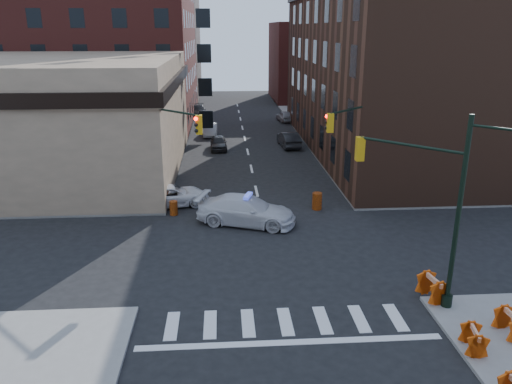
{
  "coord_description": "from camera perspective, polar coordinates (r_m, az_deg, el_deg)",
  "views": [
    {
      "loc": [
        -2.36,
        -23.96,
        11.16
      ],
      "look_at": [
        -0.5,
        3.15,
        2.2
      ],
      "focal_mm": 35.0,
      "sensor_mm": 36.0,
      "label": 1
    }
  ],
  "objects": [
    {
      "name": "signal_pole_se",
      "position": [
        21.29,
        19.52,
        -0.74
      ],
      "size": [
        5.4,
        5.27,
        8.0
      ],
      "rotation": [
        0.0,
        0.0,
        2.36
      ],
      "color": "black",
      "rests_on": "sidewalk_se"
    },
    {
      "name": "parked_car_wdeep",
      "position": [
        67.45,
        -6.62,
        9.22
      ],
      "size": [
        2.36,
        5.09,
        1.44
      ],
      "primitive_type": "imported",
      "rotation": [
        0.0,
        0.0,
        0.07
      ],
      "color": "black",
      "rests_on": "ground"
    },
    {
      "name": "tree_ne_near",
      "position": [
        51.5,
        7.27,
        9.54
      ],
      "size": [
        3.0,
        3.0,
        4.85
      ],
      "color": "black",
      "rests_on": "sidewalk_ne"
    },
    {
      "name": "barricade_se_c",
      "position": [
        21.51,
        27.09,
        -13.29
      ],
      "size": [
        0.72,
        1.31,
        0.96
      ],
      "primitive_type": null,
      "rotation": [
        0.0,
        0.0,
        1.64
      ],
      "color": "#DD470A",
      "rests_on": "sidewalk_se"
    },
    {
      "name": "commercial_row_ne",
      "position": [
        49.11,
        14.7,
        12.81
      ],
      "size": [
        14.0,
        34.0,
        14.0
      ],
      "primitive_type": "cube",
      "color": "#45291B",
      "rests_on": "ground"
    },
    {
      "name": "barricade_se_a",
      "position": [
        22.81,
        19.49,
        -10.3
      ],
      "size": [
        0.89,
        1.46,
        1.02
      ],
      "primitive_type": null,
      "rotation": [
        0.0,
        0.0,
        1.73
      ],
      "color": "red",
      "rests_on": "sidewalk_se"
    },
    {
      "name": "pedestrian_c",
      "position": [
        34.58,
        -21.64,
        -0.23
      ],
      "size": [
        1.03,
        0.69,
        1.63
      ],
      "primitive_type": "imported",
      "rotation": [
        0.0,
        0.0,
        0.33
      ],
      "color": "black",
      "rests_on": "sidewalk_nw"
    },
    {
      "name": "barricade_nw_b",
      "position": [
        34.64,
        -19.22,
        -0.48
      ],
      "size": [
        1.34,
        0.72,
        0.98
      ],
      "primitive_type": null,
      "rotation": [
        0.0,
        0.0,
        0.05
      ],
      "color": "#CD5109",
      "rests_on": "sidewalk_nw"
    },
    {
      "name": "pickup",
      "position": [
        33.21,
        -9.66,
        -0.41
      ],
      "size": [
        5.32,
        3.41,
        1.37
      ],
      "primitive_type": "imported",
      "rotation": [
        0.0,
        0.0,
        1.82
      ],
      "color": "silver",
      "rests_on": "ground"
    },
    {
      "name": "pedestrian_a",
      "position": [
        32.75,
        -18.69,
        -0.82
      ],
      "size": [
        0.74,
        0.7,
        1.71
      ],
      "primitive_type": "imported",
      "rotation": [
        0.0,
        0.0,
        -0.64
      ],
      "color": "black",
      "rests_on": "sidewalk_nw"
    },
    {
      "name": "sidewalk_ne",
      "position": [
        63.1,
        20.01,
        7.04
      ],
      "size": [
        34.0,
        54.5,
        0.15
      ],
      "primitive_type": "cube",
      "color": "gray",
      "rests_on": "ground"
    },
    {
      "name": "barricade_nw_a",
      "position": [
        33.14,
        -10.89,
        -0.67
      ],
      "size": [
        1.3,
        0.82,
        0.9
      ],
      "primitive_type": null,
      "rotation": [
        0.0,
        0.0,
        0.19
      ],
      "color": "#D73D0A",
      "rests_on": "sidewalk_nw"
    },
    {
      "name": "filler_nw",
      "position": [
        87.1,
        -13.43,
        15.69
      ],
      "size": [
        20.0,
        18.0,
        16.0
      ],
      "primitive_type": "cube",
      "color": "brown",
      "rests_on": "ground"
    },
    {
      "name": "ground",
      "position": [
        26.54,
        1.55,
        -6.63
      ],
      "size": [
        140.0,
        140.0,
        0.0
      ],
      "primitive_type": "plane",
      "color": "black",
      "rests_on": "ground"
    },
    {
      "name": "signal_pole_nw",
      "position": [
        30.28,
        -10.48,
        4.92
      ],
      "size": [
        3.58,
        3.67,
        8.0
      ],
      "rotation": [
        0.0,
        0.0,
        -0.79
      ],
      "color": "black",
      "rests_on": "sidewalk_nw"
    },
    {
      "name": "tree_ne_far",
      "position": [
        59.29,
        5.79,
        10.72
      ],
      "size": [
        3.0,
        3.0,
        4.85
      ],
      "color": "black",
      "rests_on": "sidewalk_ne"
    },
    {
      "name": "parked_car_enear",
      "position": [
        49.36,
        3.77,
        6.03
      ],
      "size": [
        1.99,
        4.66,
        1.49
      ],
      "primitive_type": "imported",
      "rotation": [
        0.0,
        0.0,
        3.23
      ],
      "color": "black",
      "rests_on": "ground"
    },
    {
      "name": "sidewalk_nw",
      "position": [
        61.36,
        -23.65,
        6.31
      ],
      "size": [
        34.0,
        54.5,
        0.15
      ],
      "primitive_type": "cube",
      "color": "gray",
      "rests_on": "ground"
    },
    {
      "name": "barricade_se_b",
      "position": [
        20.1,
        23.62,
        -15.2
      ],
      "size": [
        0.79,
        1.26,
        0.88
      ],
      "primitive_type": null,
      "rotation": [
        0.0,
        0.0,
        1.39
      ],
      "color": "red",
      "rests_on": "sidewalk_se"
    },
    {
      "name": "police_car",
      "position": [
        29.63,
        -1.12,
        -2.11
      ],
      "size": [
        6.35,
        4.12,
        1.71
      ],
      "primitive_type": "imported",
      "rotation": [
        0.0,
        0.0,
        1.25
      ],
      "color": "silver",
      "rests_on": "ground"
    },
    {
      "name": "parked_car_wnear",
      "position": [
        48.3,
        -4.31,
        5.63
      ],
      "size": [
        1.67,
        3.9,
        1.31
      ],
      "primitive_type": "imported",
      "rotation": [
        0.0,
        0.0,
        0.03
      ],
      "color": "black",
      "rests_on": "ground"
    },
    {
      "name": "filler_ne",
      "position": [
        83.74,
        7.6,
        14.56
      ],
      "size": [
        16.0,
        16.0,
        12.0
      ],
      "primitive_type": "cube",
      "color": "#5C221D",
      "rests_on": "ground"
    },
    {
      "name": "apartment_block",
      "position": [
        65.97,
        -19.05,
        18.04
      ],
      "size": [
        25.0,
        25.0,
        24.0
      ],
      "primitive_type": "cube",
      "color": "#5C221D",
      "rests_on": "ground"
    },
    {
      "name": "barrel_bank",
      "position": [
        31.6,
        -9.39,
        -1.82
      ],
      "size": [
        0.53,
        0.53,
        0.9
      ],
      "primitive_type": "cylinder",
      "rotation": [
        0.0,
        0.0,
        0.04
      ],
      "color": "#CD4009",
      "rests_on": "ground"
    },
    {
      "name": "bank_building",
      "position": [
        43.54,
        -23.75,
        7.92
      ],
      "size": [
        22.0,
        22.0,
        9.0
      ],
      "primitive_type": "cube",
      "color": "#9F8468",
      "rests_on": "ground"
    },
    {
      "name": "parked_car_wfar",
      "position": [
        54.65,
        -5.22,
        7.09
      ],
      "size": [
        1.5,
        3.99,
        1.3
      ],
      "primitive_type": "imported",
      "rotation": [
        0.0,
        0.0,
        -0.03
      ],
      "color": "#989AA0",
      "rests_on": "ground"
    },
    {
      "name": "barrel_road",
      "position": [
        32.35,
        6.99,
        -1.04
      ],
      "size": [
        0.71,
        0.71,
        1.1
      ],
      "primitive_type": "cylinder",
      "rotation": [
        0.0,
        0.0,
        0.17
      ],
      "color": "#C36409",
      "rests_on": "ground"
    },
    {
      "name": "signal_pole_ne",
      "position": [
        31.19,
        11.46,
        5.25
      ],
      "size": [
        3.67,
        3.58,
        8.0
      ],
      "rotation": [
        0.0,
        0.0,
        -2.36
      ],
      "color": "black",
      "rests_on": "sidewalk_ne"
    },
    {
      "name": "parked_car_efar",
      "position": [
        63.19,
        3.32,
        8.66
      ],
      "size": [
        2.11,
        4.11,
        1.34
      ],
      "primitive_type": "imported",
      "rotation": [
        0.0,
        0.0,
        3.28
      ],
      "color": "#989AA0",
      "rests_on": "ground"
    },
    {
      "name": "pedestrian_b",
      "position": [
        33.07,
        -20.86,
        -0.66
      ],
      "size": [
        1.08,
        0.92,
        1.94
      ],
      "primitive_type": "imported",
      "rotation": [
        0.0,
        0.0,
        0.21
      ],
      "color": "black",
      "rests_on": "sidewalk_nw"
    }
  ]
}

